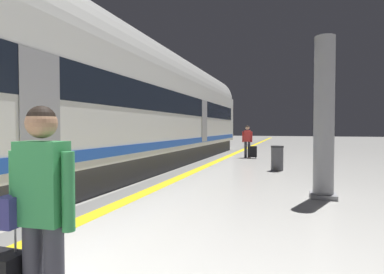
% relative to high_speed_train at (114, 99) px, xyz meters
% --- Properties ---
extents(safety_line_strip, '(0.36, 80.00, 0.01)m').
position_rel_high_speed_train_xyz_m(safety_line_strip, '(2.18, 1.61, -2.50)').
color(safety_line_strip, yellow).
rests_on(safety_line_strip, ground).
extents(tactile_edge_band, '(0.69, 80.00, 0.01)m').
position_rel_high_speed_train_xyz_m(tactile_edge_band, '(1.82, 1.61, -2.50)').
color(tactile_edge_band, slate).
rests_on(tactile_edge_band, ground).
extents(high_speed_train, '(2.94, 30.16, 4.97)m').
position_rel_high_speed_train_xyz_m(high_speed_train, '(0.00, 0.00, 0.00)').
color(high_speed_train, '#38383D').
rests_on(high_speed_train, ground).
extents(traveller_foreground, '(0.56, 0.31, 1.74)m').
position_rel_high_speed_train_xyz_m(traveller_foreground, '(3.83, -7.11, -1.50)').
color(traveller_foreground, '#383842').
rests_on(traveller_foreground, ground).
extents(passenger_near, '(0.52, 0.26, 1.70)m').
position_rel_high_speed_train_xyz_m(passenger_near, '(3.28, 7.53, -1.52)').
color(passenger_near, '#383842').
rests_on(passenger_near, ground).
extents(suitcase_near, '(0.44, 0.35, 0.62)m').
position_rel_high_speed_train_xyz_m(suitcase_near, '(3.60, 7.25, -2.16)').
color(suitcase_near, black).
rests_on(suitcase_near, ground).
extents(platform_pillar, '(0.56, 0.56, 3.60)m').
position_rel_high_speed_train_xyz_m(platform_pillar, '(6.25, -1.41, -0.78)').
color(platform_pillar, gray).
rests_on(platform_pillar, ground).
extents(waste_bin, '(0.46, 0.46, 0.91)m').
position_rel_high_speed_train_xyz_m(waste_bin, '(5.03, 2.90, -2.04)').
color(waste_bin, '#4C4C51').
rests_on(waste_bin, ground).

